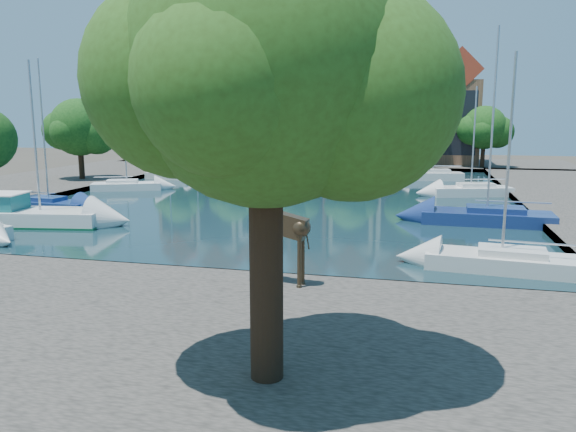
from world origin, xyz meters
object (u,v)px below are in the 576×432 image
at_px(giraffe_statue, 276,223).
at_px(motorsailer, 16,213).
at_px(plane_tree, 270,76).
at_px(sailboat_right_a, 502,258).

relative_size(giraffe_statue, motorsailer, 0.45).
distance_m(plane_tree, sailboat_right_a, 16.38).
height_order(motorsailer, sailboat_right_a, motorsailer).
bearing_deg(sailboat_right_a, giraffe_statue, -147.75).
xyz_separation_m(giraffe_statue, sailboat_right_a, (8.76, 5.53, -2.23)).
height_order(giraffe_statue, sailboat_right_a, sailboat_right_a).
bearing_deg(motorsailer, sailboat_right_a, -7.90).
xyz_separation_m(plane_tree, sailboat_right_a, (6.91, 13.06, -7.05)).
bearing_deg(sailboat_right_a, plane_tree, -117.89).
relative_size(motorsailer, sailboat_right_a, 1.13).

